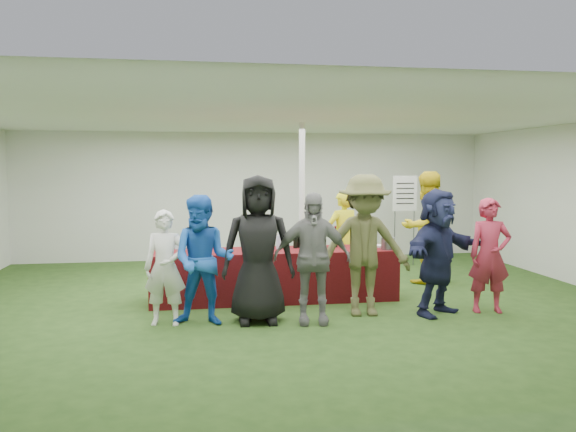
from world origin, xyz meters
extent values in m
plane|color=#284719|center=(0.00, 0.00, 0.00)|extent=(60.00, 60.00, 0.00)
plane|color=white|center=(0.00, 4.00, 1.35)|extent=(10.00, 0.00, 10.00)
plane|color=white|center=(0.00, -4.00, 1.35)|extent=(10.00, 0.00, 10.00)
plane|color=white|center=(0.00, 0.00, 2.70)|extent=(10.00, 10.00, 0.00)
cylinder|color=silver|center=(0.50, 1.20, 1.35)|extent=(0.10, 0.10, 2.70)
cube|color=#5F0E12|center=(-0.10, 0.15, 0.38)|extent=(3.60, 0.80, 0.75)
cylinder|color=black|center=(0.23, 0.28, 0.86)|extent=(0.07, 0.07, 0.22)
cylinder|color=black|center=(0.23, 0.28, 1.01)|extent=(0.03, 0.03, 0.08)
cylinder|color=maroon|center=(0.23, 0.28, 1.06)|extent=(0.03, 0.03, 0.02)
cylinder|color=black|center=(0.30, 0.32, 0.86)|extent=(0.07, 0.07, 0.22)
cylinder|color=black|center=(0.30, 0.32, 1.01)|extent=(0.03, 0.03, 0.08)
cylinder|color=maroon|center=(0.30, 0.32, 1.06)|extent=(0.03, 0.03, 0.02)
cylinder|color=black|center=(0.44, 0.30, 0.86)|extent=(0.07, 0.07, 0.22)
cylinder|color=black|center=(0.44, 0.30, 1.01)|extent=(0.03, 0.03, 0.08)
cylinder|color=maroon|center=(0.44, 0.30, 1.06)|extent=(0.03, 0.03, 0.02)
cylinder|color=black|center=(0.62, 0.33, 0.86)|extent=(0.07, 0.07, 0.22)
cylinder|color=black|center=(0.62, 0.33, 1.01)|extent=(0.03, 0.03, 0.08)
cylinder|color=maroon|center=(0.62, 0.33, 1.06)|extent=(0.03, 0.03, 0.02)
cylinder|color=black|center=(0.68, 0.29, 0.86)|extent=(0.07, 0.07, 0.22)
cylinder|color=black|center=(0.68, 0.29, 1.01)|extent=(0.03, 0.03, 0.08)
cylinder|color=maroon|center=(0.68, 0.29, 1.06)|extent=(0.03, 0.03, 0.02)
cylinder|color=black|center=(0.85, 0.29, 0.86)|extent=(0.07, 0.07, 0.22)
cylinder|color=black|center=(0.85, 0.29, 1.01)|extent=(0.03, 0.03, 0.08)
cylinder|color=maroon|center=(0.85, 0.29, 1.06)|extent=(0.03, 0.03, 0.02)
cylinder|color=silver|center=(-1.51, -0.10, 0.75)|extent=(0.06, 0.06, 0.00)
cylinder|color=silver|center=(-1.51, -0.10, 0.79)|extent=(0.01, 0.01, 0.07)
cylinder|color=silver|center=(-1.51, -0.10, 0.87)|extent=(0.06, 0.06, 0.08)
cylinder|color=#42070C|center=(-1.51, -0.10, 0.84)|extent=(0.05, 0.05, 0.02)
cylinder|color=silver|center=(-1.18, -0.15, 0.75)|extent=(0.06, 0.06, 0.00)
cylinder|color=silver|center=(-1.18, -0.15, 0.79)|extent=(0.01, 0.01, 0.07)
cylinder|color=silver|center=(-1.18, -0.15, 0.87)|extent=(0.06, 0.06, 0.08)
cylinder|color=silver|center=(-0.95, -0.10, 0.75)|extent=(0.06, 0.06, 0.00)
cylinder|color=silver|center=(-0.95, -0.10, 0.79)|extent=(0.01, 0.01, 0.07)
cylinder|color=silver|center=(-0.95, -0.10, 0.87)|extent=(0.06, 0.06, 0.08)
cylinder|color=#42070C|center=(-0.95, -0.10, 0.84)|extent=(0.05, 0.05, 0.02)
cylinder|color=silver|center=(-0.41, -0.11, 0.75)|extent=(0.06, 0.06, 0.00)
cylinder|color=silver|center=(-0.41, -0.11, 0.79)|extent=(0.01, 0.01, 0.07)
cylinder|color=silver|center=(-0.41, -0.11, 0.87)|extent=(0.06, 0.06, 0.08)
cylinder|color=#42070C|center=(-0.41, -0.11, 0.84)|extent=(0.05, 0.05, 0.02)
cylinder|color=silver|center=(-0.03, 0.23, 0.85)|extent=(0.07, 0.07, 0.20)
cylinder|color=silver|center=(-0.03, 0.23, 0.96)|extent=(0.03, 0.03, 0.03)
cube|color=white|center=(1.51, 0.20, 0.77)|extent=(0.25, 0.18, 0.03)
cylinder|color=slate|center=(1.57, -0.07, 0.84)|extent=(0.21, 0.21, 0.18)
cylinder|color=slate|center=(2.64, 2.64, 0.55)|extent=(0.02, 0.02, 1.10)
cylinder|color=slate|center=(3.04, 2.64, 0.55)|extent=(0.02, 0.02, 1.10)
cube|color=white|center=(2.84, 2.64, 1.45)|extent=(0.50, 0.02, 0.70)
cube|color=black|center=(2.84, 2.62, 1.65)|extent=(0.36, 0.01, 0.02)
cube|color=black|center=(2.84, 2.62, 1.55)|extent=(0.36, 0.01, 0.02)
cube|color=black|center=(2.84, 2.62, 1.45)|extent=(0.36, 0.01, 0.02)
cube|color=black|center=(2.84, 2.62, 1.35)|extent=(0.36, 0.01, 0.02)
cube|color=black|center=(2.84, 2.62, 1.25)|extent=(0.36, 0.01, 0.02)
imported|color=yellow|center=(1.11, 0.82, 0.80)|extent=(0.68, 0.55, 1.60)
imported|color=gold|center=(2.60, 0.98, 0.95)|extent=(1.08, 0.93, 1.90)
imported|color=white|center=(-1.62, -0.95, 0.72)|extent=(0.57, 0.42, 1.44)
imported|color=blue|center=(-1.15, -1.02, 0.81)|extent=(0.91, 0.77, 1.63)
imported|color=black|center=(-0.47, -1.01, 0.94)|extent=(0.95, 0.65, 1.87)
imported|color=slate|center=(0.20, -1.16, 0.83)|extent=(1.01, 0.52, 1.66)
imported|color=brown|center=(0.96, -0.89, 0.94)|extent=(1.27, 0.80, 1.88)
imported|color=#1A1F3F|center=(1.94, -1.01, 0.85)|extent=(1.59, 1.27, 1.69)
imported|color=#A2243B|center=(2.68, -1.00, 0.78)|extent=(0.62, 0.46, 1.56)
camera|label=1|loc=(-1.18, -8.00, 1.97)|focal=35.00mm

